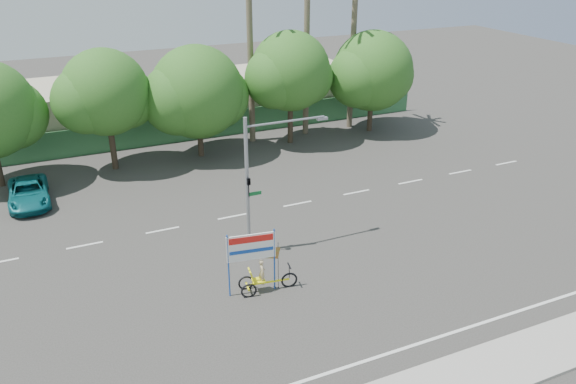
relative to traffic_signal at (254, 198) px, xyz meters
name	(u,v)px	position (x,y,z in m)	size (l,w,h in m)	color
ground	(331,281)	(2.20, -3.98, -2.92)	(120.00, 120.00, 0.00)	#33302D
fence	(201,127)	(2.20, 17.52, -1.92)	(38.00, 0.08, 2.00)	#336B3D
building_left	(56,114)	(-7.80, 22.02, -0.92)	(12.00, 8.00, 4.00)	#B8AF92
building_right	(274,92)	(10.20, 22.02, -1.12)	(14.00, 8.00, 3.60)	#B8AF92
tree_left	(105,96)	(-4.85, 14.02, 2.14)	(6.66, 5.60, 8.07)	#473828
tree_center	(197,95)	(1.14, 14.02, 1.55)	(7.62, 6.40, 7.85)	#473828
tree_right	(290,74)	(8.15, 14.02, 2.32)	(6.90, 5.80, 8.36)	#473828
tree_far_right	(372,73)	(15.15, 14.02, 1.73)	(7.38, 6.20, 7.94)	#473828
palm_mid	(355,8)	(14.20, 15.52, 6.48)	(3.73, 3.79, 15.45)	#70604C
palm_short	(249,22)	(5.70, 15.52, 5.94)	(3.73, 3.79, 14.45)	#70604C
traffic_signal	(254,198)	(0.00, 0.00, 0.00)	(4.72, 1.10, 7.00)	gray
trike_billboard	(259,267)	(-1.09, -3.37, -1.68)	(3.12, 0.95, 3.09)	black
pickup_truck	(29,193)	(-10.22, 10.52, -2.25)	(2.23, 4.83, 1.34)	#0F646B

